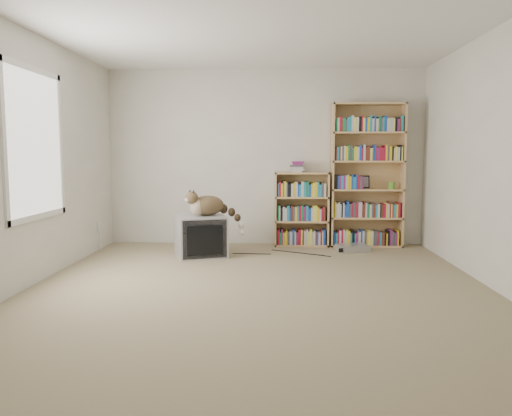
{
  "coord_description": "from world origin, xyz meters",
  "views": [
    {
      "loc": [
        0.17,
        -4.71,
        1.29
      ],
      "look_at": [
        -0.07,
        1.0,
        0.68
      ],
      "focal_mm": 35.0,
      "sensor_mm": 36.0,
      "label": 1
    }
  ],
  "objects_px": {
    "crt_tv": "(201,236)",
    "cat": "(212,208)",
    "dvd_player": "(352,248)",
    "bookcase_tall": "(367,180)",
    "bookcase_short": "(301,212)"
  },
  "relations": [
    {
      "from": "crt_tv",
      "to": "cat",
      "type": "height_order",
      "value": "cat"
    },
    {
      "from": "cat",
      "to": "dvd_player",
      "type": "height_order",
      "value": "cat"
    },
    {
      "from": "bookcase_tall",
      "to": "bookcase_short",
      "type": "bearing_deg",
      "value": -179.84
    },
    {
      "from": "cat",
      "to": "bookcase_short",
      "type": "xyz_separation_m",
      "value": [
        1.17,
        0.79,
        -0.13
      ]
    },
    {
      "from": "bookcase_tall",
      "to": "bookcase_short",
      "type": "distance_m",
      "value": 1.02
    },
    {
      "from": "crt_tv",
      "to": "bookcase_short",
      "type": "xyz_separation_m",
      "value": [
        1.32,
        0.83,
        0.23
      ]
    },
    {
      "from": "crt_tv",
      "to": "bookcase_tall",
      "type": "xyz_separation_m",
      "value": [
        2.23,
        0.83,
        0.68
      ]
    },
    {
      "from": "cat",
      "to": "crt_tv",
      "type": "bearing_deg",
      "value": 155.51
    },
    {
      "from": "bookcase_tall",
      "to": "dvd_player",
      "type": "xyz_separation_m",
      "value": [
        -0.25,
        -0.42,
        -0.9
      ]
    },
    {
      "from": "bookcase_tall",
      "to": "dvd_player",
      "type": "distance_m",
      "value": 1.02
    },
    {
      "from": "cat",
      "to": "dvd_player",
      "type": "relative_size",
      "value": 2.01
    },
    {
      "from": "cat",
      "to": "bookcase_short",
      "type": "distance_m",
      "value": 1.42
    },
    {
      "from": "dvd_player",
      "to": "crt_tv",
      "type": "bearing_deg",
      "value": 171.38
    },
    {
      "from": "cat",
      "to": "bookcase_short",
      "type": "height_order",
      "value": "bookcase_short"
    },
    {
      "from": "crt_tv",
      "to": "bookcase_tall",
      "type": "distance_m",
      "value": 2.48
    }
  ]
}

